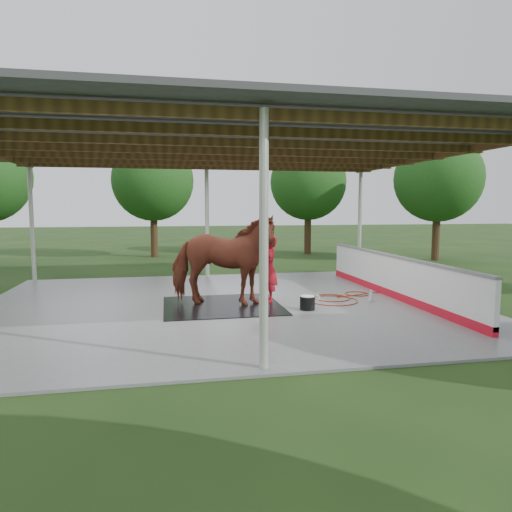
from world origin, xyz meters
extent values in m
plane|color=#1E3814|center=(0.00, 0.00, 0.00)|extent=(100.00, 100.00, 0.00)
cube|color=slate|center=(0.00, 0.00, 0.03)|extent=(12.00, 10.00, 0.05)
cylinder|color=beige|center=(0.00, -4.70, 1.98)|extent=(0.14, 0.14, 3.85)
cylinder|color=beige|center=(-5.70, 4.70, 1.98)|extent=(0.14, 0.14, 3.85)
cylinder|color=beige|center=(0.00, 4.70, 1.98)|extent=(0.14, 0.14, 3.85)
cylinder|color=beige|center=(5.70, 4.70, 1.98)|extent=(0.14, 0.14, 3.85)
cube|color=brown|center=(0.00, -4.50, 3.85)|extent=(12.00, 0.10, 0.18)
cube|color=brown|center=(0.00, -3.00, 3.85)|extent=(12.00, 0.10, 0.18)
cube|color=brown|center=(0.00, -1.50, 3.85)|extent=(12.00, 0.10, 0.18)
cube|color=brown|center=(0.00, 0.00, 3.85)|extent=(12.00, 0.10, 0.18)
cube|color=brown|center=(0.00, 1.50, 3.85)|extent=(12.00, 0.10, 0.18)
cube|color=brown|center=(0.00, 3.00, 3.85)|extent=(12.00, 0.10, 0.18)
cube|color=brown|center=(0.00, 4.50, 3.85)|extent=(12.00, 0.10, 0.18)
cube|color=brown|center=(5.70, 0.00, 3.85)|extent=(0.12, 10.00, 0.18)
cube|color=#38383A|center=(0.00, 0.00, 4.05)|extent=(12.60, 10.60, 0.10)
cube|color=red|center=(4.59, 0.00, 0.15)|extent=(0.14, 8.00, 0.20)
cube|color=white|center=(4.60, 0.00, 0.65)|extent=(0.12, 8.00, 1.00)
cube|color=slate|center=(4.60, 0.00, 1.17)|extent=(0.16, 8.00, 0.06)
cylinder|color=#382314|center=(-2.00, 12.00, 1.10)|extent=(0.36, 0.36, 2.20)
sphere|color=#194714|center=(-2.00, 12.00, 3.80)|extent=(4.00, 4.00, 4.00)
cylinder|color=#382314|center=(6.00, 12.00, 1.10)|extent=(0.36, 0.36, 2.20)
sphere|color=#194714|center=(6.00, 12.00, 3.80)|extent=(4.00, 4.00, 4.00)
cylinder|color=#382314|center=(11.00, 8.00, 1.10)|extent=(0.36, 0.36, 2.20)
sphere|color=#194714|center=(11.00, 8.00, 3.80)|extent=(4.00, 4.00, 4.00)
cube|color=black|center=(-0.09, -0.25, 0.06)|extent=(2.86, 2.68, 0.02)
imported|color=brown|center=(-0.09, -0.25, 1.19)|extent=(2.88, 1.91, 2.24)
imported|color=red|center=(1.16, -0.03, 0.91)|extent=(0.50, 0.68, 1.72)
cylinder|color=black|center=(1.85, -1.05, 0.21)|extent=(0.36, 0.36, 0.32)
cylinder|color=white|center=(1.85, -1.05, 0.37)|extent=(0.33, 0.33, 0.03)
imported|color=silver|center=(3.75, -0.48, 0.20)|extent=(0.12, 0.12, 0.31)
imported|color=#338CD8|center=(2.45, -0.06, 0.14)|extent=(0.12, 0.12, 0.19)
torus|color=#9E290B|center=(2.82, -0.21, 0.06)|extent=(1.29, 1.29, 0.02)
torus|color=#9E290B|center=(2.90, 0.12, 0.06)|extent=(1.00, 1.00, 0.02)
torus|color=#9E290B|center=(3.81, 0.54, 0.06)|extent=(0.68, 0.68, 0.02)
cylinder|color=#9E290B|center=(3.82, 0.41, 0.06)|extent=(1.47, 0.50, 0.02)
camera|label=1|loc=(-1.42, -11.29, 2.48)|focal=32.00mm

